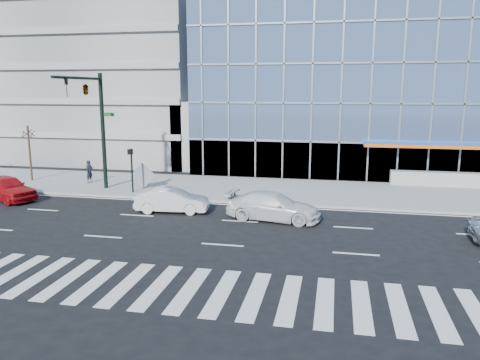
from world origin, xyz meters
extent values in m
plane|color=black|center=(0.00, 0.00, 0.00)|extent=(160.00, 160.00, 0.00)
cube|color=gray|center=(0.00, 8.00, 0.07)|extent=(120.00, 8.00, 0.15)
cube|color=#6E8BB7|center=(14.00, 26.00, 7.50)|extent=(42.00, 26.00, 15.00)
cube|color=gray|center=(-20.00, 26.00, 10.00)|extent=(24.00, 24.00, 20.00)
cube|color=gray|center=(-6.00, 18.00, 3.00)|extent=(6.00, 8.00, 6.00)
cube|color=gray|center=(-30.00, 70.00, 24.00)|extent=(14.00, 14.00, 48.00)
cylinder|color=black|center=(-11.00, 6.00, 4.15)|extent=(0.28, 0.28, 8.00)
cylinder|color=black|center=(-11.00, 3.20, 7.75)|extent=(0.18, 5.60, 0.18)
imported|color=black|center=(-11.00, 1.80, 7.15)|extent=(0.18, 0.22, 1.10)
imported|color=black|center=(-11.00, 4.00, 7.15)|extent=(0.48, 2.24, 0.90)
cube|color=#0C591E|center=(-10.55, 6.00, 5.35)|extent=(0.90, 0.05, 0.25)
cylinder|color=black|center=(-8.50, 5.00, 1.65)|extent=(0.12, 0.12, 3.00)
cube|color=black|center=(-8.50, 4.85, 2.95)|extent=(0.30, 0.25, 0.35)
cylinder|color=#332319|center=(-18.00, 7.50, 2.25)|extent=(0.16, 0.16, 4.20)
ellipsoid|color=#332319|center=(-18.00, 7.50, 3.93)|extent=(1.10, 1.10, 0.90)
imported|color=silver|center=(1.72, 0.70, 0.75)|extent=(5.40, 2.73, 1.50)
imported|color=silver|center=(-4.28, 1.11, 0.70)|extent=(4.36, 1.92, 1.39)
imported|color=#B10D13|center=(-15.78, 1.79, 0.81)|extent=(5.12, 3.58, 1.62)
imported|color=black|center=(-13.03, 7.40, 1.00)|extent=(0.53, 0.69, 1.70)
cube|color=gray|center=(-8.30, 6.29, 1.07)|extent=(1.80, 0.47, 1.84)
camera|label=1|loc=(4.96, -24.02, 7.08)|focal=35.00mm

